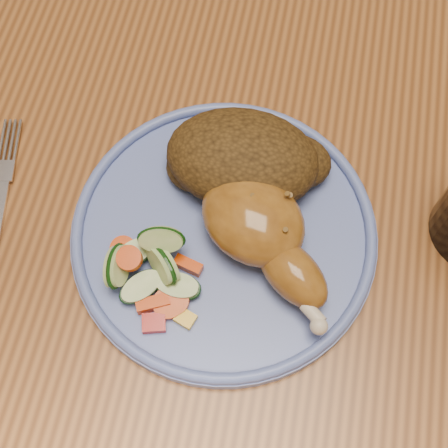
# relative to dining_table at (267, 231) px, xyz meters

# --- Properties ---
(ground) EXTENTS (4.00, 4.00, 0.00)m
(ground) POSITION_rel_dining_table_xyz_m (0.00, 0.00, -0.67)
(ground) COLOR brown
(ground) RESTS_ON ground
(dining_table) EXTENTS (0.90, 1.40, 0.75)m
(dining_table) POSITION_rel_dining_table_xyz_m (0.00, 0.00, 0.00)
(dining_table) COLOR brown
(dining_table) RESTS_ON ground
(plate) EXTENTS (0.27, 0.27, 0.01)m
(plate) POSITION_rel_dining_table_xyz_m (-0.04, -0.05, 0.09)
(plate) COLOR #596DB6
(plate) RESTS_ON dining_table
(plate_rim) EXTENTS (0.27, 0.27, 0.01)m
(plate_rim) POSITION_rel_dining_table_xyz_m (-0.04, -0.05, 0.10)
(plate_rim) COLOR #596DB6
(plate_rim) RESTS_ON plate
(chicken_leg) EXTENTS (0.14, 0.15, 0.05)m
(chicken_leg) POSITION_rel_dining_table_xyz_m (-0.00, -0.06, 0.12)
(chicken_leg) COLOR #975F1F
(chicken_leg) RESTS_ON plate
(rice_pilaf) EXTENTS (0.15, 0.10, 0.06)m
(rice_pilaf) POSITION_rel_dining_table_xyz_m (-0.03, 0.01, 0.12)
(rice_pilaf) COLOR #472F11
(rice_pilaf) RESTS_ON plate
(vegetable_pile) EXTENTS (0.09, 0.09, 0.05)m
(vegetable_pile) POSITION_rel_dining_table_xyz_m (-0.09, -0.10, 0.11)
(vegetable_pile) COLOR #A50A05
(vegetable_pile) RESTS_ON plate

